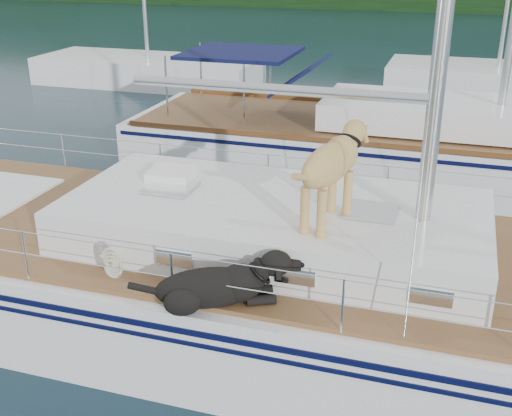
% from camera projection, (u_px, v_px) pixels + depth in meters
% --- Properties ---
extents(ground, '(120.00, 120.00, 0.00)m').
position_uv_depth(ground, '(217.00, 316.00, 8.88)').
color(ground, black).
rests_on(ground, ground).
extents(shore_bank, '(92.00, 1.00, 1.20)m').
position_uv_depth(shore_bank, '(431.00, 1.00, 49.30)').
color(shore_bank, '#595147').
rests_on(shore_bank, ground).
extents(main_sailboat, '(12.00, 4.14, 14.01)m').
position_uv_depth(main_sailboat, '(223.00, 273.00, 8.57)').
color(main_sailboat, white).
rests_on(main_sailboat, ground).
extents(neighbor_sailboat, '(11.00, 3.50, 13.30)m').
position_uv_depth(neighbor_sailboat, '(384.00, 146.00, 14.10)').
color(neighbor_sailboat, white).
rests_on(neighbor_sailboat, ground).
extents(bg_boat_west, '(8.00, 3.00, 11.65)m').
position_uv_depth(bg_boat_west, '(149.00, 71.00, 23.27)').
color(bg_boat_west, white).
rests_on(bg_boat_west, ground).
extents(bg_boat_center, '(7.20, 3.00, 11.65)m').
position_uv_depth(bg_boat_center, '(496.00, 81.00, 21.66)').
color(bg_boat_center, white).
rests_on(bg_boat_center, ground).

